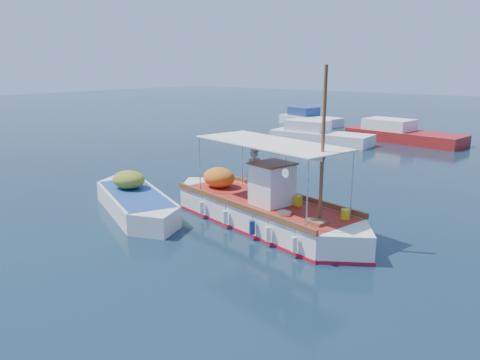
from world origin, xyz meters
The scene contains 6 objects.
ground centered at (0.00, 0.00, 0.00)m, with size 160.00×160.00×0.00m, color black.
fishing_caique centered at (-0.09, 0.09, 0.51)m, with size 9.25×3.95×5.77m.
dinghy centered at (-4.80, -1.79, 0.35)m, with size 6.27×3.80×1.68m.
bg_boat_nw centered at (-7.35, 17.22, 0.49)m, with size 7.46×2.73×1.80m.
bg_boat_n centered at (-2.78, 21.51, 0.49)m, with size 8.77×3.86×1.80m.
bg_boat_far_w centered at (-13.33, 26.22, 0.49)m, with size 6.68×3.74×1.80m.
Camera 1 is at (9.21, -12.92, 5.58)m, focal length 35.00 mm.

